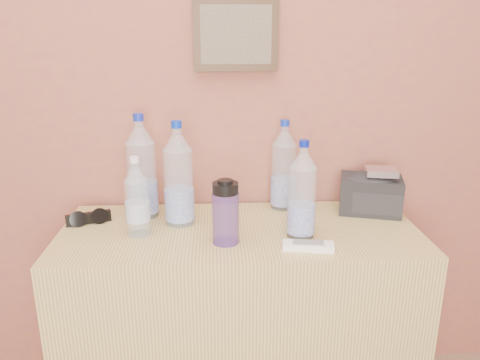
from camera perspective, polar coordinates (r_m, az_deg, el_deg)
The scene contains 12 objects.
picture_frame at distance 1.73m, azimuth -0.50°, elevation 17.29°, with size 0.30×0.03×0.25m, color #382311, non-canonical shape.
dresser at distance 1.80m, azimuth -0.03°, elevation -17.19°, with size 1.22×0.51×0.76m, color tan.
pet_large_a at distance 1.62m, azimuth -7.49°, elevation 0.08°, with size 0.10×0.10×0.36m.
pet_large_b at distance 1.71m, azimuth -11.87°, elevation 0.97°, with size 0.10×0.10×0.38m.
pet_large_c at distance 1.77m, azimuth 5.34°, elevation 1.25°, with size 0.09×0.09×0.34m.
pet_large_d at distance 1.52m, azimuth 7.58°, elevation -1.83°, with size 0.09×0.09×0.32m.
pet_small at distance 1.56m, azimuth -12.43°, elevation -2.52°, with size 0.08×0.08×0.27m.
nalgene_bottle at distance 1.47m, azimuth -1.77°, elevation -3.94°, with size 0.09×0.09×0.21m.
sunglasses at distance 1.73m, azimuth -17.98°, elevation -4.43°, with size 0.15×0.06×0.04m, color black, non-canonical shape.
ac_remote at distance 1.48m, azimuth 8.30°, elevation -7.97°, with size 0.16×0.05×0.02m, color silver.
toiletry_bag at distance 1.81m, azimuth 15.63°, elevation -1.45°, with size 0.22×0.16×0.15m, color black, non-canonical shape.
foil_packet at distance 1.77m, azimuth 16.86°, elevation 1.00°, with size 0.11×0.09×0.02m, color silver.
Camera 1 is at (0.04, 0.25, 1.40)m, focal length 35.00 mm.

